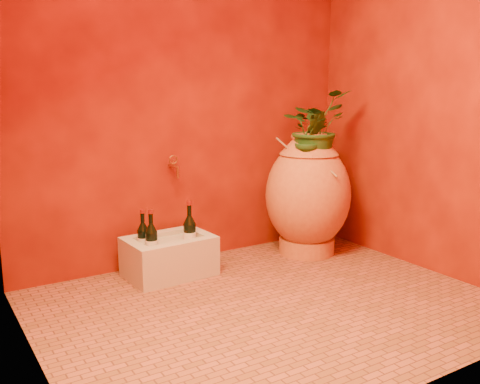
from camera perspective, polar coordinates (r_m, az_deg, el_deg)
floor at (r=3.10m, az=3.28°, el=-12.00°), size 2.50×2.50×0.00m
wall_back at (r=3.70m, az=-5.64°, el=11.73°), size 2.50×0.02×2.50m
wall_left at (r=2.34m, az=-22.67°, el=11.01°), size 0.02×2.00×2.50m
wall_right at (r=3.71m, az=19.84°, el=11.11°), size 0.02×2.00×2.50m
amphora at (r=3.91m, az=7.25°, el=-0.25°), size 0.73×0.73×0.89m
stone_basin at (r=3.53m, az=-7.55°, el=-6.90°), size 0.57×0.40×0.26m
wine_bottle_a at (r=3.52m, az=-5.38°, el=-4.50°), size 0.08×0.08×0.35m
wine_bottle_b at (r=3.49m, az=-10.28°, el=-5.01°), size 0.08×0.08×0.31m
wine_bottle_c at (r=3.40m, az=-9.42°, el=-5.31°), size 0.08×0.08×0.33m
wall_tap at (r=3.61m, az=-7.03°, el=2.84°), size 0.06×0.13×0.15m
plant_main at (r=3.84m, az=7.95°, el=6.86°), size 0.56×0.51×0.52m
plant_side at (r=3.75m, az=7.53°, el=5.56°), size 0.27×0.25×0.40m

